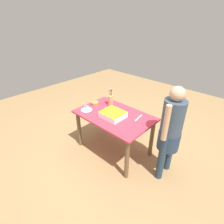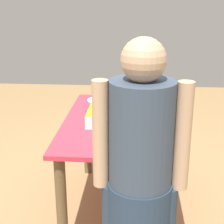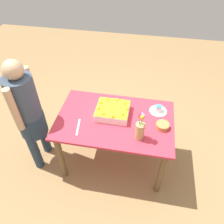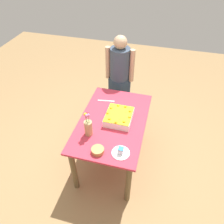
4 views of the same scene
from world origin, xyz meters
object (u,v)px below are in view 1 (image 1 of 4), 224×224
Objects in this scene: fruit_bowl at (95,103)px; person_standing at (171,129)px; sheet_cake at (113,114)px; cake_knife at (138,118)px; flower_vase at (111,99)px; serving_plate_with_slice at (86,109)px.

fruit_bowl is 0.10× the size of person_standing.
sheet_cake is 0.94m from person_standing.
person_standing reaches higher than cake_knife.
cake_knife is 0.91m from fruit_bowl.
cake_knife is 0.72× the size of flower_vase.
serving_plate_with_slice is (0.51, 0.14, -0.03)m from sheet_cake.
person_standing reaches higher than serving_plate_with_slice.
flower_vase reaches higher than sheet_cake.
person_standing is at bearing -165.98° from serving_plate_with_slice.
serving_plate_with_slice reaches higher than fruit_bowl.
cake_knife is (-0.33, -0.26, -0.05)m from sheet_cake.
sheet_cake is at bearing -164.25° from serving_plate_with_slice.
person_standing is at bearing -175.82° from fruit_bowl.
person_standing is (-1.24, 0.08, -0.04)m from flower_vase.
sheet_cake is 0.43m from cake_knife.
serving_plate_with_slice is 0.94m from cake_knife.
person_standing is at bearing 176.38° from flower_vase.
flower_vase is at bearing 79.18° from cake_knife.
serving_plate_with_slice is 0.25m from fruit_bowl.
person_standing reaches higher than flower_vase.
flower_vase is (-0.18, -0.43, 0.10)m from serving_plate_with_slice.
serving_plate_with_slice is 0.61× the size of flower_vase.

